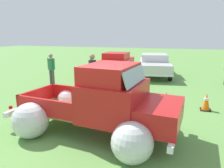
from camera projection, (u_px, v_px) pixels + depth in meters
name	position (u px, v px, depth m)	size (l,w,h in m)	color
ground_plane	(93.00, 131.00, 5.82)	(80.00, 80.00, 0.00)	#609347
vintage_pickup_truck	(105.00, 107.00, 5.50)	(4.74, 3.02, 1.96)	black
show_car_0	(116.00, 62.00, 14.84)	(2.10, 4.55, 1.43)	black
show_car_1	(154.00, 64.00, 13.75)	(2.83, 5.00, 1.43)	black
spectator_0	(93.00, 71.00, 9.25)	(0.48, 0.48, 1.84)	black
spectator_1	(51.00, 67.00, 11.15)	(0.54, 0.41, 1.68)	#4C4742
lane_cone_0	(166.00, 100.00, 7.58)	(0.36, 0.36, 0.63)	black
lane_cone_1	(206.00, 102.00, 7.37)	(0.36, 0.36, 0.63)	black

